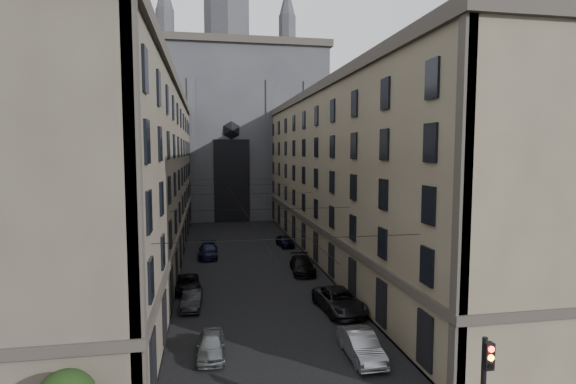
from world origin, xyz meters
TOP-DOWN VIEW (x-y plane):
  - sidewalk_left at (-10.50, 36.00)m, footprint 7.00×80.00m
  - sidewalk_right at (10.50, 36.00)m, footprint 7.00×80.00m
  - building_left at (-13.44, 36.00)m, footprint 13.60×60.60m
  - building_right at (13.44, 36.00)m, footprint 13.60×60.60m
  - gothic_tower at (0.00, 74.96)m, footprint 35.00×23.00m
  - tram_wires at (0.00, 35.63)m, footprint 14.00×60.00m
  - car_left_near at (-4.20, 13.43)m, footprint 1.80×4.09m
  - car_left_midnear at (-5.53, 22.00)m, footprint 1.63×4.12m
  - car_left_midfar at (-6.04, 26.35)m, footprint 2.59×4.87m
  - car_left_far at (-4.20, 38.64)m, footprint 2.24×5.30m
  - car_right_near at (4.36, 11.62)m, footprint 1.63×4.66m
  - car_right_midnear at (5.36, 19.23)m, footprint 3.22×6.12m
  - car_right_midfar at (4.91, 30.26)m, footprint 2.56×5.47m
  - car_right_far at (5.36, 42.70)m, footprint 2.12×4.24m

SIDE VIEW (x-z plane):
  - sidewalk_left at x=-10.50m, z-range 0.00..0.15m
  - sidewalk_right at x=10.50m, z-range 0.00..0.15m
  - car_left_midfar at x=-6.04m, z-range 0.00..1.30m
  - car_left_midnear at x=-5.53m, z-range 0.00..1.33m
  - car_left_near at x=-4.20m, z-range 0.00..1.37m
  - car_right_far at x=5.36m, z-range 0.00..1.38m
  - car_left_far at x=-4.20m, z-range 0.00..1.53m
  - car_right_near at x=4.36m, z-range 0.00..1.53m
  - car_right_midfar at x=4.91m, z-range 0.00..1.54m
  - car_right_midnear at x=5.36m, z-range 0.00..1.64m
  - tram_wires at x=0.00m, z-range 7.03..7.46m
  - building_left at x=-13.44m, z-range -0.08..18.77m
  - building_right at x=13.44m, z-range -0.08..18.77m
  - gothic_tower at x=0.00m, z-range -11.20..46.80m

